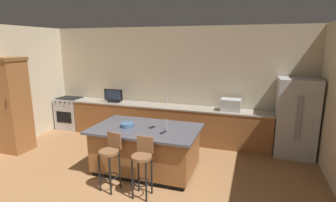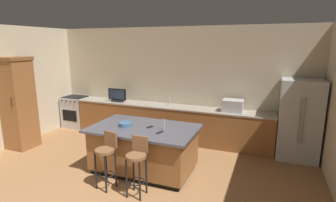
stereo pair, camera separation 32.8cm
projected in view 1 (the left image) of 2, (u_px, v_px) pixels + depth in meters
wall_back at (172, 83)px, 7.15m from camera, size 7.60×0.12×2.97m
wall_left at (0, 89)px, 6.20m from camera, size 0.12×4.81×2.97m
counter_back at (166, 122)px, 7.03m from camera, size 5.38×0.62×0.93m
kitchen_island at (146, 149)px, 5.26m from camera, size 2.10×1.30×0.91m
refrigerator at (296, 118)px, 5.93m from camera, size 0.85×0.76×1.79m
range_oven at (71, 113)px, 7.96m from camera, size 0.73×0.63×0.95m
cabinet_tower at (12, 104)px, 6.14m from camera, size 0.63×0.63×2.23m
microwave at (231, 105)px, 6.39m from camera, size 0.48×0.36×0.29m
tv_monitor at (113, 96)px, 7.32m from camera, size 0.55×0.16×0.37m
sink_faucet_back at (166, 100)px, 7.01m from camera, size 0.02×0.02×0.24m
sink_faucet_island at (167, 124)px, 5.01m from camera, size 0.02×0.02×0.22m
bar_stool_left at (110, 156)px, 4.55m from camera, size 0.35×0.36×1.02m
bar_stool_right at (143, 162)px, 4.35m from camera, size 0.34×0.34×1.02m
fruit_bowl at (127, 125)px, 5.20m from camera, size 0.26×0.26×0.08m
cell_phone at (152, 127)px, 5.18m from camera, size 0.11×0.16×0.01m
tv_remote at (163, 132)px, 4.86m from camera, size 0.09×0.18×0.02m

